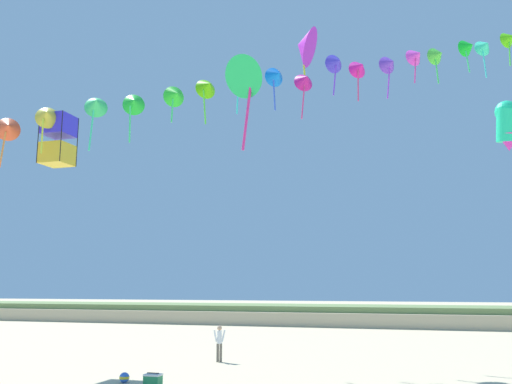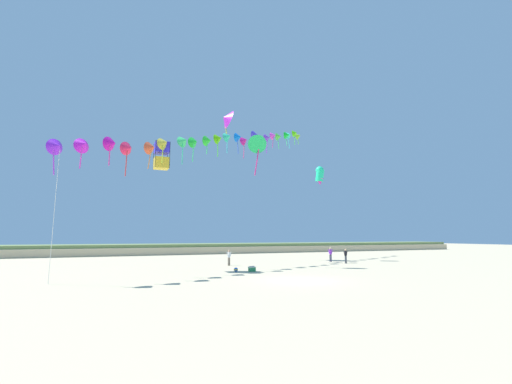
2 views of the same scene
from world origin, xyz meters
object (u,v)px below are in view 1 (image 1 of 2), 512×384
beach_cooler (153,380)px  beach_ball (124,377)px  large_kite_high_solo (507,124)px  large_kite_outer_drift (247,76)px  large_kite_low_lead (304,46)px  large_kite_mid_trail (58,140)px  person_near_left (219,341)px

beach_cooler → beach_ball: (-1.34, 0.39, -0.03)m
large_kite_high_solo → large_kite_outer_drift: (-11.25, -5.39, 1.62)m
large_kite_high_solo → beach_cooler: (-13.41, -9.32, -10.81)m
large_kite_low_lead → beach_cooler: size_ratio=7.95×
beach_ball → beach_cooler: bearing=-16.2°
large_kite_mid_trail → beach_ball: 12.47m
large_kite_low_lead → person_near_left: bearing=-105.0°
person_near_left → large_kite_low_lead: (2.41, 8.99, 18.22)m
large_kite_low_lead → large_kite_high_solo: large_kite_low_lead is taller
large_kite_mid_trail → beach_ball: large_kite_mid_trail is taller
large_kite_low_lead → large_kite_mid_trail: large_kite_low_lead is taller
large_kite_mid_trail → large_kite_outer_drift: size_ratio=0.56×
large_kite_low_lead → beach_cooler: large_kite_low_lead is taller
large_kite_mid_trail → beach_ball: (6.15, -3.49, -10.27)m
large_kite_outer_drift → large_kite_mid_trail: bearing=-179.7°
large_kite_low_lead → large_kite_outer_drift: (-0.29, -11.50, -6.52)m
large_kite_low_lead → beach_cooler: 24.57m
large_kite_low_lead → large_kite_high_solo: size_ratio=1.86×
person_near_left → large_kite_high_solo: (13.37, 2.87, 10.08)m
large_kite_outer_drift → beach_cooler: size_ratio=7.64×
large_kite_outer_drift → beach_cooler: 13.22m
beach_ball → large_kite_outer_drift: bearing=45.4°
large_kite_high_solo → large_kite_mid_trail: bearing=-165.4°
large_kite_mid_trail → large_kite_outer_drift: bearing=0.3°
beach_cooler → large_kite_outer_drift: bearing=61.3°
large_kite_outer_drift → beach_ball: size_ratio=12.18×
large_kite_low_lead → large_kite_mid_trail: 17.56m
person_near_left → large_kite_low_lead: large_kite_low_lead is taller
large_kite_mid_trail → beach_ball: size_ratio=6.85×
large_kite_high_solo → beach_cooler: bearing=-145.2°
large_kite_low_lead → large_kite_high_solo: 14.96m
large_kite_high_solo → beach_ball: large_kite_high_solo is taller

